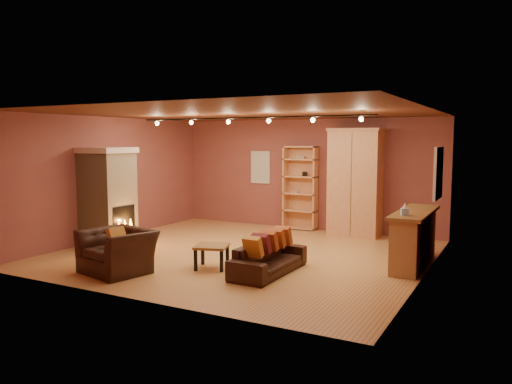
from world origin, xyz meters
The scene contains 16 objects.
floor centered at (0.00, 0.00, 0.00)m, with size 7.00×7.00×0.00m, color #AF793E.
ceiling centered at (0.00, 0.00, 2.80)m, with size 7.00×7.00×0.00m, color #592F1C.
back_wall centered at (0.00, 3.25, 1.40)m, with size 7.00×0.02×2.80m, color brown.
left_wall centered at (-3.50, 0.00, 1.40)m, with size 0.02×6.50×2.80m, color brown.
right_wall centered at (3.50, 0.00, 1.40)m, with size 0.02×6.50×2.80m, color brown.
fireplace centered at (-3.04, -0.60, 1.06)m, with size 1.01×0.98×2.12m.
back_window centered at (-1.30, 3.23, 1.55)m, with size 0.56×0.04×0.86m, color beige.
bookcase centered at (-0.08, 3.14, 1.08)m, with size 0.87×0.34×2.13m.
armoire centered at (1.40, 2.93, 1.28)m, with size 1.25×0.71×2.55m.
bar_counter centered at (3.20, 0.63, 0.51)m, with size 0.57×2.10×1.01m.
tissue_box centered at (3.15, -0.01, 1.10)m, with size 0.17×0.17×0.23m.
right_window centered at (3.47, 1.40, 1.65)m, with size 0.05×0.90×1.00m, color beige.
loveseat centered at (1.10, -1.07, 0.36)m, with size 0.54×1.75×0.74m.
armchair centered at (-1.22, -2.26, 0.50)m, with size 1.27×0.97×0.99m.
coffee_table centered at (0.06, -1.26, 0.36)m, with size 0.71×0.71×0.42m.
track_rail centered at (0.00, 0.20, 2.69)m, with size 5.20×0.09×0.13m.
Camera 1 is at (4.86, -8.57, 2.28)m, focal length 35.00 mm.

